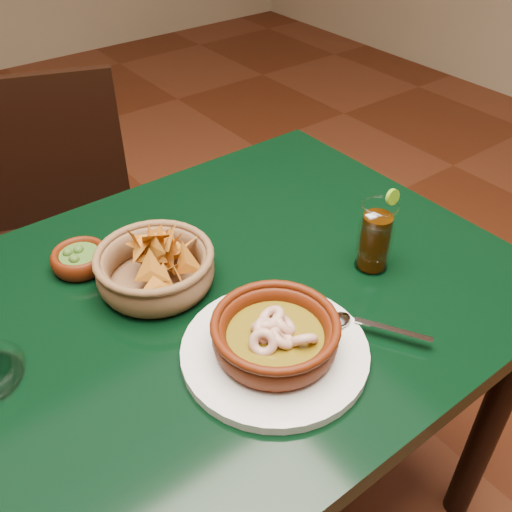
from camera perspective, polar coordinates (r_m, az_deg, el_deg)
dining_table at (r=1.04m, az=-6.92°, el=-9.30°), size 1.20×0.80×0.75m
dining_chair at (r=1.66m, az=-18.51°, el=2.23°), size 0.53×0.53×0.89m
shrimp_plate at (r=0.86m, az=1.96°, el=-8.32°), size 0.35×0.29×0.08m
chip_basket at (r=1.00m, az=-9.99°, el=-1.07°), size 0.24×0.24×0.14m
guacamole_ramekin at (r=1.08m, az=-17.19°, el=-0.25°), size 0.12×0.12×0.04m
cola_drink at (r=1.03m, az=11.84°, el=1.86°), size 0.13×0.13×0.15m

